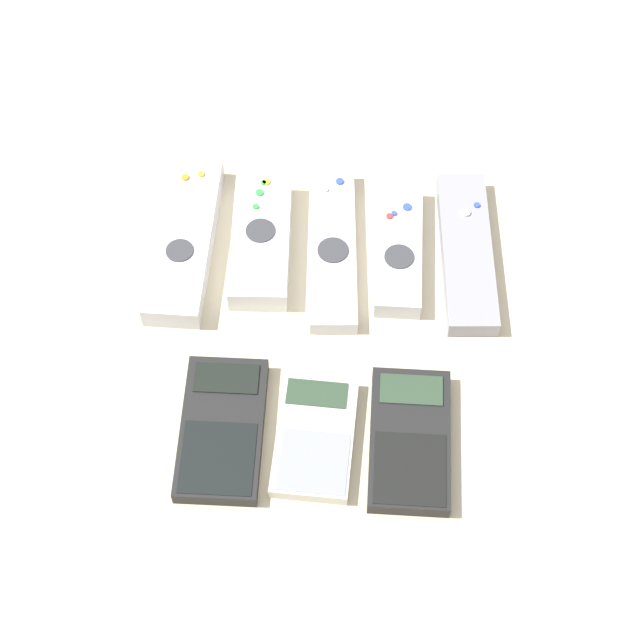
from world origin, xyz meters
TOP-DOWN VIEW (x-y plane):
  - ground_plane at (0.00, 0.00)m, footprint 3.00×3.00m
  - remote_0 at (-0.14, 0.12)m, footprint 0.06×0.20m
  - remote_1 at (-0.06, 0.12)m, footprint 0.06×0.16m
  - remote_2 at (0.01, 0.12)m, footprint 0.05×0.20m
  - remote_3 at (0.08, 0.12)m, footprint 0.05×0.16m
  - remote_4 at (0.14, 0.12)m, footprint 0.06×0.19m
  - calculator_0 at (-0.09, -0.09)m, footprint 0.08×0.14m
  - calculator_1 at (0.00, -0.09)m, footprint 0.08×0.13m
  - calculator_2 at (0.09, -0.09)m, footprint 0.08×0.14m

SIDE VIEW (x-z plane):
  - ground_plane at x=0.00m, z-range 0.00..0.00m
  - calculator_1 at x=0.00m, z-range 0.00..0.01m
  - calculator_2 at x=0.09m, z-range 0.00..0.02m
  - calculator_0 at x=-0.09m, z-range 0.00..0.02m
  - remote_2 at x=0.01m, z-range 0.00..0.02m
  - remote_4 at x=0.14m, z-range 0.00..0.02m
  - remote_3 at x=0.08m, z-range 0.00..0.02m
  - remote_0 at x=-0.14m, z-range 0.00..0.03m
  - remote_1 at x=-0.06m, z-range 0.00..0.03m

